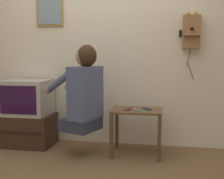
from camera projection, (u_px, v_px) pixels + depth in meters
ground_plane at (82, 172)px, 2.77m from camera, size 14.00×14.00×0.00m
wall_back at (103, 46)px, 3.61m from camera, size 6.80×0.05×2.55m
side_table at (137, 119)px, 3.23m from camera, size 0.57×0.42×0.53m
person at (84, 91)px, 3.14m from camera, size 0.65×0.57×0.96m
tv_stand at (26, 130)px, 3.61m from camera, size 0.70×0.46×0.40m
television at (27, 97)px, 3.56m from camera, size 0.57×0.46×0.44m
wall_phone_antique at (191, 32)px, 3.32m from camera, size 0.24×0.19×0.80m
framed_picture at (50, 12)px, 3.64m from camera, size 0.36×0.03×0.36m
cell_phone_held at (128, 109)px, 3.18m from camera, size 0.09×0.14×0.01m
cell_phone_spare at (147, 109)px, 3.21m from camera, size 0.12×0.14×0.01m
toothbrush at (139, 111)px, 3.10m from camera, size 0.14×0.09×0.02m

